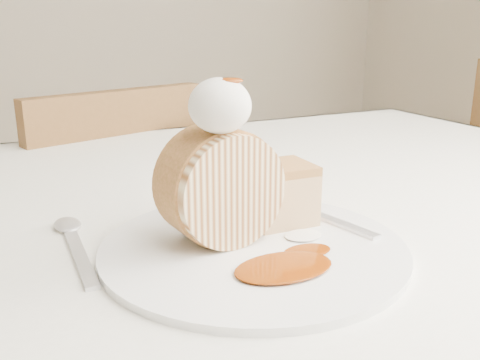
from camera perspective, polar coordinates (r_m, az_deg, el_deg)
name	(u,v)px	position (r m, az deg, el deg)	size (l,w,h in m)	color
table	(218,251)	(0.76, -2.35, -7.58)	(1.40, 0.90, 0.75)	white
chair_far	(105,242)	(1.29, -14.24, -6.39)	(0.49, 0.49, 0.84)	brown
plate	(253,248)	(0.54, 1.43, -7.25)	(0.31, 0.31, 0.01)	white
roulade_slice	(221,186)	(0.53, -2.09, -0.70)	(0.11, 0.11, 0.06)	#FFE8B1
cake_chunk	(280,197)	(0.59, 4.26, -1.83)	(0.07, 0.06, 0.06)	#BF7B48
whipped_cream	(220,106)	(0.50, -2.16, 7.92)	(0.06, 0.06, 0.05)	white
caramel_drizzle	(228,73)	(0.49, -1.30, 11.29)	(0.03, 0.02, 0.01)	#7A2D05
caramel_pool	(284,267)	(0.49, 4.68, -9.23)	(0.10, 0.06, 0.00)	#7A2D05
fork	(330,220)	(0.60, 9.62, -4.20)	(0.02, 0.18, 0.00)	silver
spoon	(81,258)	(0.55, -16.64, -7.93)	(0.03, 0.17, 0.00)	silver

